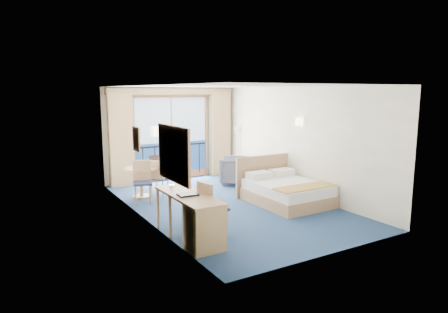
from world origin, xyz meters
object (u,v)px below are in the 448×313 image
nightstand (267,177)px  floor_lamp (237,139)px  table_chair_b (142,179)px  bed (285,191)px  desk_chair (210,206)px  desk (201,221)px  armchair (236,170)px  table_chair_a (158,176)px  round_table (141,175)px

nightstand → floor_lamp: size_ratio=0.38×
table_chair_b → bed: bearing=-15.6°
floor_lamp → desk_chair: floor_lamp is taller
nightstand → table_chair_b: 3.40m
nightstand → desk: 4.45m
armchair → table_chair_b: table_chair_b is taller
bed → table_chair_b: 3.37m
floor_lamp → bed: bearing=-101.4°
armchair → desk_chair: (-2.58, -3.22, 0.17)m
bed → table_chair_a: bed is taller
bed → nightstand: 1.48m
armchair → desk: size_ratio=0.49×
nightstand → desk: (-3.46, -2.80, 0.16)m
desk_chair → table_chair_a: size_ratio=1.11×
bed → desk: 3.26m
desk_chair → table_chair_a: (0.22, 3.12, -0.05)m
table_chair_b → table_chair_a: bearing=49.8°
round_table → table_chair_b: 0.46m
armchair → table_chair_b: (-2.88, -0.44, 0.17)m
desk_chair → round_table: (-0.18, 3.22, -0.01)m
desk → desk_chair: 0.57m
bed → desk_chair: 2.75m
table_chair_b → desk_chair: bearing=-67.5°
desk_chair → floor_lamp: bearing=-47.2°
floor_lamp → round_table: (-3.36, -0.91, -0.58)m
desk_chair → table_chair_a: bearing=-13.7°
armchair → desk: 4.68m
desk_chair → table_chair_b: 2.79m
bed → armchair: (0.03, 2.21, 0.10)m
desk → table_chair_b: table_chair_b is taller
nightstand → floor_lamp: bearing=86.1°
armchair → floor_lamp: 1.33m
armchair → desk: bearing=-0.1°
floor_lamp → table_chair_b: floor_lamp is taller
nightstand → round_table: bearing=165.7°
floor_lamp → table_chair_a: bearing=-161.2°
armchair → nightstand: bearing=69.8°
bed → table_chair_b: bed is taller
nightstand → floor_lamp: (0.12, 1.74, 0.85)m
bed → table_chair_a: (-2.33, 2.12, 0.23)m
armchair → desk: desk is taller
nightstand → armchair: 0.96m
desk → nightstand: bearing=39.0°
round_table → floor_lamp: bearing=15.2°
bed → floor_lamp: floor_lamp is taller
desk → table_chair_a: bearing=80.1°
bed → round_table: bed is taller
nightstand → armchair: bearing=120.6°
bed → armchair: 2.22m
desk_chair → round_table: bearing=-6.5°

